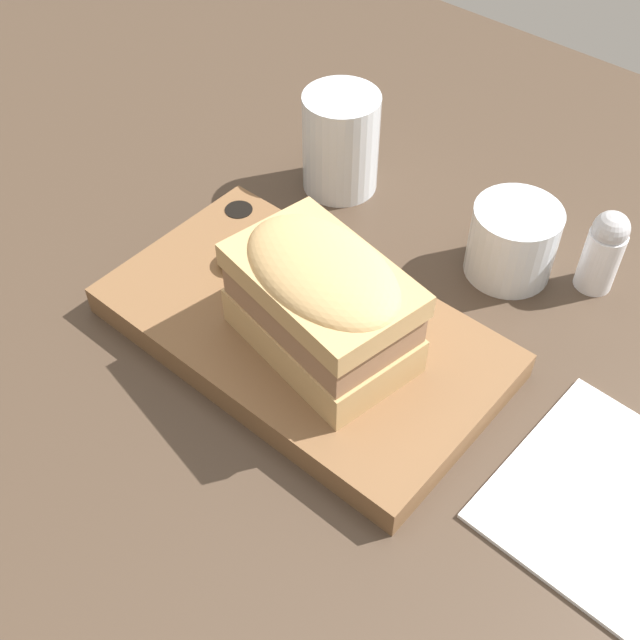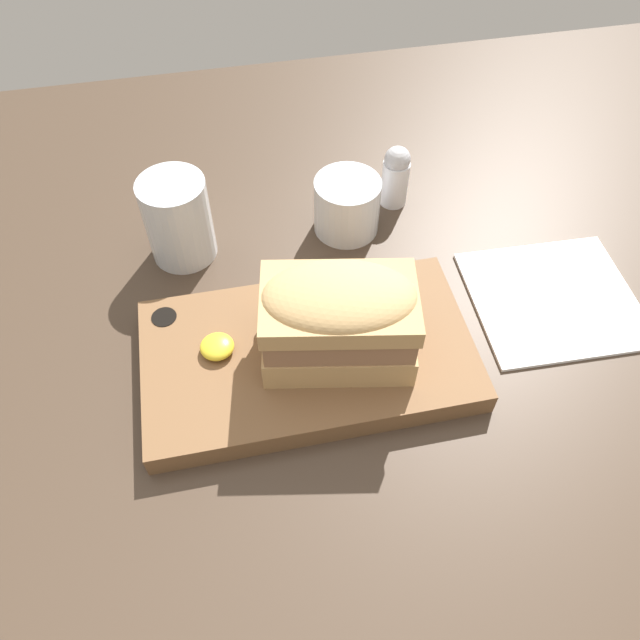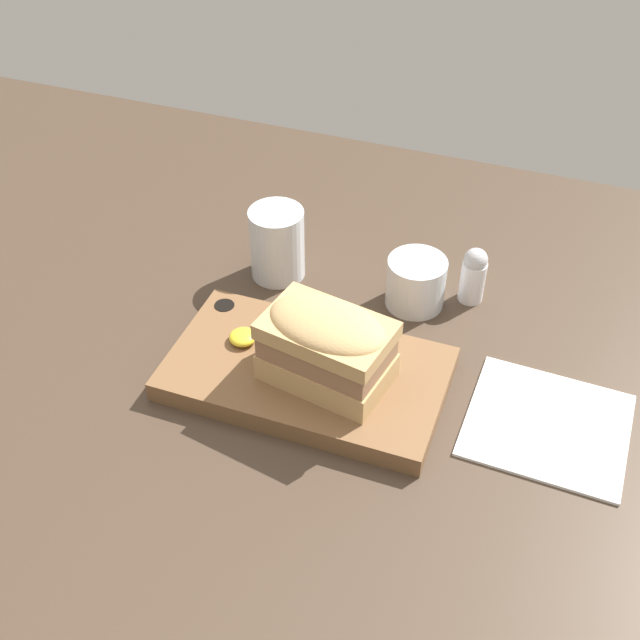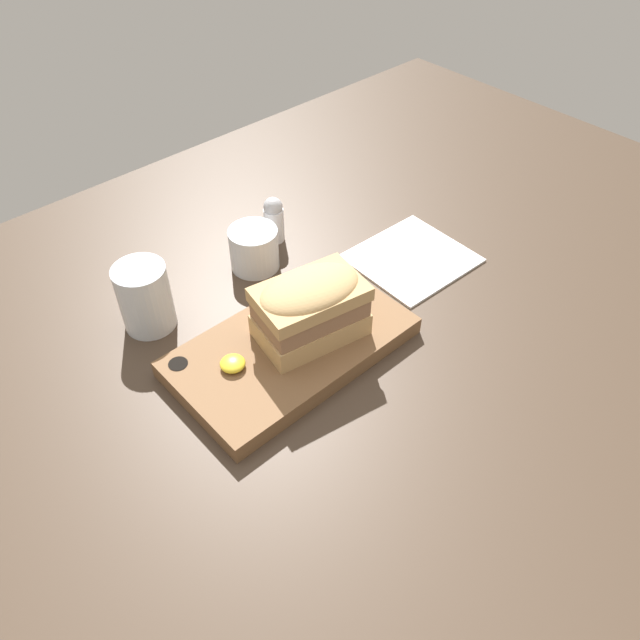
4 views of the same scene
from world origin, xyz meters
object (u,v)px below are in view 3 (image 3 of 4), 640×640
at_px(salt_shaker, 473,274).
at_px(serving_board, 306,373).
at_px(wine_glass, 416,284).
at_px(napkin, 547,425).
at_px(sandwich, 327,344).
at_px(water_glass, 277,247).

bearing_deg(salt_shaker, serving_board, -124.54).
bearing_deg(serving_board, salt_shaker, 55.46).
relative_size(wine_glass, napkin, 0.43).
bearing_deg(sandwich, serving_board, 163.13).
bearing_deg(salt_shaker, wine_glass, -153.53).
relative_size(sandwich, salt_shaker, 1.93).
height_order(serving_board, sandwich, sandwich).
xyz_separation_m(water_glass, napkin, (0.40, -0.16, -0.04)).
bearing_deg(serving_board, napkin, 5.62).
distance_m(water_glass, wine_glass, 0.20).
bearing_deg(napkin, serving_board, -174.38).
bearing_deg(sandwich, wine_glass, 74.43).
bearing_deg(wine_glass, sandwich, -105.57).
distance_m(napkin, salt_shaker, 0.24).
relative_size(napkin, salt_shaker, 2.27).
relative_size(sandwich, water_glass, 1.54).
xyz_separation_m(sandwich, water_glass, (-0.14, 0.19, -0.03)).
bearing_deg(water_glass, sandwich, -53.89).
height_order(serving_board, water_glass, water_glass).
height_order(sandwich, wine_glass, sandwich).
relative_size(serving_board, water_glass, 3.22).
relative_size(sandwich, wine_glass, 2.00).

